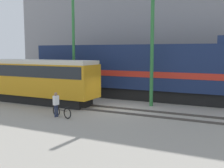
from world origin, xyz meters
TOP-DOWN VIEW (x-y plane):
  - ground_plane at (0.00, 0.00)m, footprint 120.00×120.00m
  - track_near at (0.00, -0.51)m, footprint 60.00×1.50m
  - track_far at (0.00, 5.21)m, footprint 60.00×1.51m
  - building_backdrop at (0.00, 12.59)m, footprint 36.14×6.00m
  - freight_locomotive at (-0.61, 5.21)m, footprint 19.88×3.04m
  - streetcar at (-6.86, -0.51)m, footprint 9.85×2.54m
  - bicycle at (-2.32, -3.87)m, footprint 1.76×0.58m
  - person at (-2.72, -3.93)m, footprint 0.30×0.40m
  - utility_pole_left at (-5.54, 2.35)m, footprint 0.25×0.25m
  - utility_pole_center at (1.65, 2.35)m, footprint 0.28×0.28m

SIDE VIEW (x-z plane):
  - ground_plane at x=0.00m, z-range 0.00..0.00m
  - track_near at x=0.00m, z-range 0.00..0.14m
  - track_far at x=0.00m, z-range 0.00..0.14m
  - bicycle at x=-2.32m, z-range -0.03..0.73m
  - person at x=-2.72m, z-range 0.17..1.79m
  - streetcar at x=-6.86m, z-range 0.26..3.81m
  - freight_locomotive at x=-0.61m, z-range -0.18..5.25m
  - utility_pole_center at x=1.65m, z-range 0.00..9.08m
  - utility_pole_left at x=-5.54m, z-range 0.00..9.33m
  - building_backdrop at x=0.00m, z-range 0.00..13.35m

